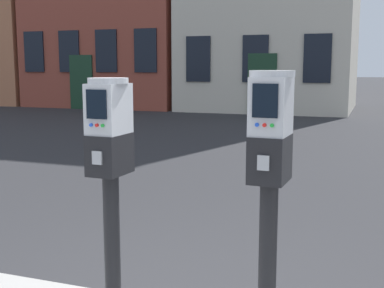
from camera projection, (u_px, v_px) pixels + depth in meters
parking_meter_near_kerb at (110, 163)px, 2.77m from camera, size 0.23×0.26×1.47m
parking_meter_twin_adjacent at (270, 168)px, 2.47m from camera, size 0.23×0.26×1.51m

